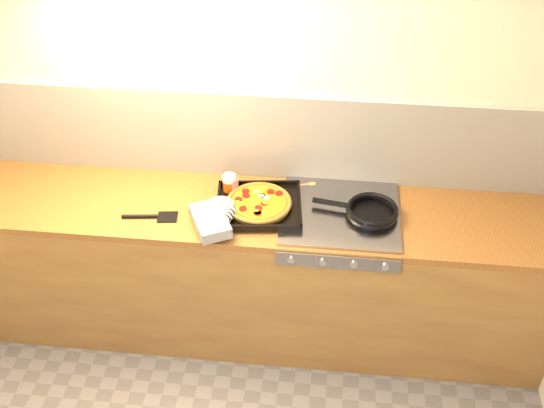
# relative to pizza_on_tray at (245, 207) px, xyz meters

# --- Properties ---
(room_shell) EXTENTS (3.20, 3.20, 3.20)m
(room_shell) POSITION_rel_pizza_on_tray_xyz_m (0.03, 0.35, 0.20)
(room_shell) COLOR white
(room_shell) RESTS_ON ground
(counter_run) EXTENTS (3.20, 0.62, 0.90)m
(counter_run) POSITION_rel_pizza_on_tray_xyz_m (0.03, 0.06, -0.50)
(counter_run) COLOR olive
(counter_run) RESTS_ON ground
(stovetop) EXTENTS (0.60, 0.56, 0.02)m
(stovetop) POSITION_rel_pizza_on_tray_xyz_m (0.48, 0.06, -0.04)
(stovetop) COLOR gray
(stovetop) RESTS_ON counter_run
(pizza_on_tray) EXTENTS (0.58, 0.55, 0.07)m
(pizza_on_tray) POSITION_rel_pizza_on_tray_xyz_m (0.00, 0.00, 0.00)
(pizza_on_tray) COLOR black
(pizza_on_tray) RESTS_ON stovetop
(frying_pan) EXTENTS (0.46, 0.31, 0.04)m
(frying_pan) POSITION_rel_pizza_on_tray_xyz_m (0.63, 0.05, -0.01)
(frying_pan) COLOR black
(frying_pan) RESTS_ON stovetop
(tomato_can) EXTENTS (0.07, 0.07, 0.10)m
(tomato_can) POSITION_rel_pizza_on_tray_xyz_m (-0.09, 0.17, 0.00)
(tomato_can) COLOR maroon
(tomato_can) RESTS_ON counter_run
(juice_glass) EXTENTS (0.09, 0.09, 0.12)m
(juice_glass) POSITION_rel_pizza_on_tray_xyz_m (-0.11, 0.16, 0.02)
(juice_glass) COLOR #D2470C
(juice_glass) RESTS_ON counter_run
(wooden_spoon) EXTENTS (0.29, 0.12, 0.02)m
(wooden_spoon) POSITION_rel_pizza_on_tray_xyz_m (0.24, 0.25, -0.04)
(wooden_spoon) COLOR #AE704A
(wooden_spoon) RESTS_ON counter_run
(black_spatula) EXTENTS (0.29, 0.10, 0.02)m
(black_spatula) POSITION_rel_pizza_on_tray_xyz_m (-0.47, -0.08, -0.04)
(black_spatula) COLOR black
(black_spatula) RESTS_ON counter_run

